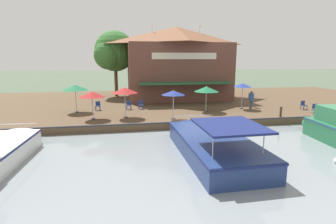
{
  "coord_description": "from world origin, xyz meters",
  "views": [
    {
      "loc": [
        19.23,
        -5.45,
        5.49
      ],
      "look_at": [
        -1.0,
        -1.96,
        1.3
      ],
      "focal_mm": 28.0,
      "sensor_mm": 36.0,
      "label": 1
    }
  ],
  "objects_px": {
    "patio_umbrella_far_corner": "(206,89)",
    "mooring_post": "(281,112)",
    "patio_umbrella_near_quay_edge": "(125,90)",
    "person_near_entrance": "(251,98)",
    "motorboat_nearest_quay": "(209,141)",
    "patio_umbrella_mid_patio_left": "(243,85)",
    "cafe_chair_facing_river": "(315,108)",
    "cafe_chair_mid_patio": "(129,105)",
    "patio_umbrella_back_row": "(173,93)",
    "tree_downstream_bank": "(113,52)",
    "person_at_quay_edge": "(252,97)",
    "waterfront_restaurant": "(176,62)",
    "patio_umbrella_by_entrance": "(75,88)",
    "patio_umbrella_mid_patio_right": "(92,94)",
    "cafe_chair_beside_entrance": "(304,105)",
    "cafe_chair_back_row_seat": "(98,105)",
    "cafe_chair_under_first_umbrella": "(141,104)"
  },
  "relations": [
    {
      "from": "patio_umbrella_far_corner",
      "to": "mooring_post",
      "type": "bearing_deg",
      "value": 55.49
    },
    {
      "from": "patio_umbrella_far_corner",
      "to": "patio_umbrella_near_quay_edge",
      "type": "bearing_deg",
      "value": -80.52
    },
    {
      "from": "person_near_entrance",
      "to": "motorboat_nearest_quay",
      "type": "xyz_separation_m",
      "value": [
        9.51,
        -7.48,
        -1.01
      ]
    },
    {
      "from": "mooring_post",
      "to": "patio_umbrella_near_quay_edge",
      "type": "bearing_deg",
      "value": -100.7
    },
    {
      "from": "patio_umbrella_mid_patio_left",
      "to": "cafe_chair_facing_river",
      "type": "relative_size",
      "value": 3.01
    },
    {
      "from": "patio_umbrella_far_corner",
      "to": "person_near_entrance",
      "type": "relative_size",
      "value": 1.36
    },
    {
      "from": "motorboat_nearest_quay",
      "to": "cafe_chair_mid_patio",
      "type": "bearing_deg",
      "value": -158.55
    },
    {
      "from": "patio_umbrella_near_quay_edge",
      "to": "patio_umbrella_mid_patio_left",
      "type": "bearing_deg",
      "value": 99.9
    },
    {
      "from": "patio_umbrella_back_row",
      "to": "tree_downstream_bank",
      "type": "relative_size",
      "value": 0.29
    },
    {
      "from": "patio_umbrella_far_corner",
      "to": "motorboat_nearest_quay",
      "type": "xyz_separation_m",
      "value": [
        9.02,
        -2.71,
        -2.02
      ]
    },
    {
      "from": "cafe_chair_facing_river",
      "to": "patio_umbrella_back_row",
      "type": "bearing_deg",
      "value": -89.44
    },
    {
      "from": "person_at_quay_edge",
      "to": "waterfront_restaurant",
      "type": "bearing_deg",
      "value": -143.82
    },
    {
      "from": "patio_umbrella_back_row",
      "to": "patio_umbrella_by_entrance",
      "type": "relative_size",
      "value": 0.93
    },
    {
      "from": "patio_umbrella_back_row",
      "to": "patio_umbrella_mid_patio_right",
      "type": "relative_size",
      "value": 1.03
    },
    {
      "from": "cafe_chair_beside_entrance",
      "to": "cafe_chair_back_row_seat",
      "type": "bearing_deg",
      "value": -98.7
    },
    {
      "from": "patio_umbrella_far_corner",
      "to": "cafe_chair_back_row_seat",
      "type": "height_order",
      "value": "patio_umbrella_far_corner"
    },
    {
      "from": "person_near_entrance",
      "to": "mooring_post",
      "type": "xyz_separation_m",
      "value": [
        4.17,
        0.59,
        -0.63
      ]
    },
    {
      "from": "patio_umbrella_by_entrance",
      "to": "mooring_post",
      "type": "height_order",
      "value": "patio_umbrella_by_entrance"
    },
    {
      "from": "cafe_chair_under_first_umbrella",
      "to": "cafe_chair_facing_river",
      "type": "xyz_separation_m",
      "value": [
        4.77,
        15.54,
        0.0
      ]
    },
    {
      "from": "patio_umbrella_by_entrance",
      "to": "cafe_chair_mid_patio",
      "type": "distance_m",
      "value": 5.18
    },
    {
      "from": "cafe_chair_facing_river",
      "to": "person_at_quay_edge",
      "type": "height_order",
      "value": "person_at_quay_edge"
    },
    {
      "from": "motorboat_nearest_quay",
      "to": "tree_downstream_bank",
      "type": "relative_size",
      "value": 1.13
    },
    {
      "from": "patio_umbrella_near_quay_edge",
      "to": "patio_umbrella_far_corner",
      "type": "xyz_separation_m",
      "value": [
        -1.25,
        7.5,
        -0.19
      ]
    },
    {
      "from": "waterfront_restaurant",
      "to": "patio_umbrella_mid_patio_right",
      "type": "xyz_separation_m",
      "value": [
        11.24,
        -9.25,
        -2.41
      ]
    },
    {
      "from": "patio_umbrella_near_quay_edge",
      "to": "patio_umbrella_mid_patio_right",
      "type": "height_order",
      "value": "patio_umbrella_near_quay_edge"
    },
    {
      "from": "cafe_chair_back_row_seat",
      "to": "person_at_quay_edge",
      "type": "distance_m",
      "value": 15.42
    },
    {
      "from": "person_at_quay_edge",
      "to": "motorboat_nearest_quay",
      "type": "height_order",
      "value": "motorboat_nearest_quay"
    },
    {
      "from": "cafe_chair_facing_river",
      "to": "tree_downstream_bank",
      "type": "xyz_separation_m",
      "value": [
        -14.23,
        -18.28,
        5.22
      ]
    },
    {
      "from": "patio_umbrella_mid_patio_left",
      "to": "person_at_quay_edge",
      "type": "bearing_deg",
      "value": 113.92
    },
    {
      "from": "patio_umbrella_near_quay_edge",
      "to": "mooring_post",
      "type": "relative_size",
      "value": 2.75
    },
    {
      "from": "patio_umbrella_far_corner",
      "to": "person_near_entrance",
      "type": "height_order",
      "value": "patio_umbrella_far_corner"
    },
    {
      "from": "cafe_chair_under_first_umbrella",
      "to": "person_near_entrance",
      "type": "bearing_deg",
      "value": 80.32
    },
    {
      "from": "patio_umbrella_mid_patio_right",
      "to": "cafe_chair_back_row_seat",
      "type": "bearing_deg",
      "value": 179.24
    },
    {
      "from": "mooring_post",
      "to": "tree_downstream_bank",
      "type": "xyz_separation_m",
      "value": [
        -15.46,
        -14.05,
        5.21
      ]
    },
    {
      "from": "cafe_chair_beside_entrance",
      "to": "motorboat_nearest_quay",
      "type": "relative_size",
      "value": 0.09
    },
    {
      "from": "patio_umbrella_far_corner",
      "to": "patio_umbrella_by_entrance",
      "type": "relative_size",
      "value": 0.93
    },
    {
      "from": "cafe_chair_facing_river",
      "to": "mooring_post",
      "type": "relative_size",
      "value": 0.9
    },
    {
      "from": "waterfront_restaurant",
      "to": "patio_umbrella_by_entrance",
      "type": "height_order",
      "value": "waterfront_restaurant"
    },
    {
      "from": "patio_umbrella_back_row",
      "to": "cafe_chair_under_first_umbrella",
      "type": "height_order",
      "value": "patio_umbrella_back_row"
    },
    {
      "from": "patio_umbrella_mid_patio_right",
      "to": "mooring_post",
      "type": "height_order",
      "value": "patio_umbrella_mid_patio_right"
    },
    {
      "from": "person_near_entrance",
      "to": "tree_downstream_bank",
      "type": "xyz_separation_m",
      "value": [
        -11.29,
        -13.46,
        4.58
      ]
    },
    {
      "from": "tree_downstream_bank",
      "to": "motorboat_nearest_quay",
      "type": "bearing_deg",
      "value": 16.06
    },
    {
      "from": "patio_umbrella_mid_patio_right",
      "to": "cafe_chair_facing_river",
      "type": "height_order",
      "value": "patio_umbrella_mid_patio_right"
    },
    {
      "from": "patio_umbrella_mid_patio_left",
      "to": "person_near_entrance",
      "type": "bearing_deg",
      "value": 73.3
    },
    {
      "from": "person_at_quay_edge",
      "to": "motorboat_nearest_quay",
      "type": "xyz_separation_m",
      "value": [
        10.37,
        -7.99,
        -0.93
      ]
    },
    {
      "from": "patio_umbrella_back_row",
      "to": "person_near_entrance",
      "type": "height_order",
      "value": "patio_umbrella_back_row"
    },
    {
      "from": "patio_umbrella_mid_patio_left",
      "to": "person_at_quay_edge",
      "type": "distance_m",
      "value": 1.97
    },
    {
      "from": "patio_umbrella_far_corner",
      "to": "motorboat_nearest_quay",
      "type": "height_order",
      "value": "patio_umbrella_far_corner"
    },
    {
      "from": "patio_umbrella_back_row",
      "to": "waterfront_restaurant",
      "type": "bearing_deg",
      "value": 167.52
    },
    {
      "from": "cafe_chair_facing_river",
      "to": "motorboat_nearest_quay",
      "type": "height_order",
      "value": "motorboat_nearest_quay"
    }
  ]
}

